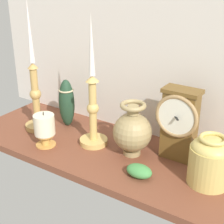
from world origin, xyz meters
TOP-DOWN VIEW (x-y plane):
  - ground_plane at (0.00, 0.00)cm, footprint 100.00×36.00cm
  - back_wall at (0.00, 18.50)cm, footprint 120.00×2.00cm
  - mantel_clock at (22.24, 7.66)cm, footprint 13.54×8.71cm
  - candlestick_tall_left at (-29.60, -0.98)cm, footprint 9.47×9.47cm
  - candlestick_tall_center at (-5.18, 0.65)cm, footprint 9.54×9.54cm
  - brass_vase_bulbous at (9.20, 1.96)cm, footprint 12.46×12.46cm
  - brass_vase_jar at (35.12, 0.08)cm, footprint 11.83×11.83cm
  - pillar_candle_front at (-18.20, -9.10)cm, footprint 7.00×7.00cm
  - tall_ceramic_vase at (-21.88, 6.90)cm, footprint 5.80×5.80cm
  - ivy_sprig at (17.44, -8.02)cm, footprint 7.91×5.54cm

SIDE VIEW (x-z plane):
  - ground_plane at x=0.00cm, z-range -2.40..0.00cm
  - ivy_sprig at x=17.44cm, z-range 0.00..3.64cm
  - pillar_candle_front at x=-18.20cm, z-range 0.31..12.66cm
  - brass_vase_jar at x=35.12cm, z-range 0.24..14.83cm
  - brass_vase_bulbous at x=9.20cm, z-range -0.64..17.09cm
  - tall_ceramic_vase at x=-21.88cm, z-range 0.15..18.41cm
  - mantel_clock at x=22.24cm, z-range 0.77..23.81cm
  - candlestick_tall_center at x=-5.18cm, z-range -8.52..35.22cm
  - candlestick_tall_left at x=-29.60cm, z-range -9.84..37.14cm
  - back_wall at x=0.00cm, z-range 0.00..65.00cm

